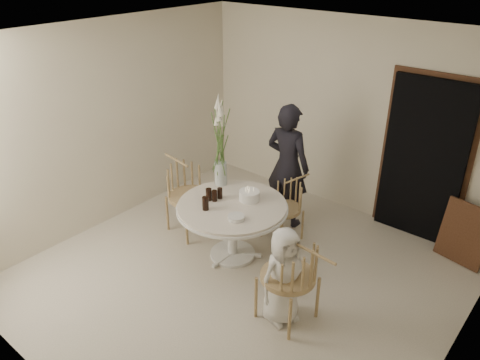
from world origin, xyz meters
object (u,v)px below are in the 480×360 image
Objects in this scene: table at (232,213)px; chair_right at (299,274)px; girl at (288,166)px; flower_vase at (220,143)px; chair_left at (183,186)px; chair_far at (289,200)px; birthday_cake at (249,195)px; boy at (283,276)px.

chair_right is (1.27, -0.48, 0.01)m from table.
flower_vase is (-0.49, -0.77, 0.43)m from girl.
flower_vase is (0.47, 0.22, 0.65)m from chair_left.
chair_far is 3.31× the size of birthday_cake.
chair_left is at bearing 174.56° from table.
chair_right is (1.00, -1.30, 0.10)m from chair_far.
birthday_cake is (1.01, 0.12, 0.15)m from chair_left.
flower_vase is (-1.56, 0.82, 0.75)m from boy.
chair_left is 0.83m from flower_vase.
chair_far is (0.27, 0.82, -0.08)m from table.
chair_right is 0.99× the size of chair_left.
table is 1.24× the size of boy.
chair_far is 0.76× the size of boy.
birthday_cake reaches higher than chair_far.
table is at bearing -105.46° from chair_right.
flower_vase reaches higher than chair_left.
chair_right is at bearing -60.17° from boy.
boy is (0.84, -1.33, 0.01)m from chair_far.
boy is (2.03, -0.60, -0.10)m from chair_left.
flower_vase is at bearing 145.75° from table.
chair_left is 0.83× the size of flower_vase.
chair_far is at bearing 73.57° from birthday_cake.
table is at bearing -85.79° from chair_left.
boy is at bearing -96.71° from chair_left.
girl reaches higher than chair_left.
chair_left is (-2.19, 0.57, 0.01)m from chair_right.
boy is 4.33× the size of birthday_cake.
boy is 0.91× the size of flower_vase.
boy is (-0.16, -0.03, -0.09)m from chair_right.
chair_left is 3.96× the size of birthday_cake.
boy is at bearing -45.36° from chair_far.
girl is (-0.23, 0.26, 0.32)m from chair_far.
table is at bearing -34.25° from flower_vase.
chair_right is at bearing -24.60° from flower_vase.
table is 1.22m from boy.
chair_far is 1.17m from flower_vase.
girl is at bearing 87.95° from table.
boy reaches higher than table.
table is 1.11m from girl.
table is 0.78× the size of girl.
girl reaches higher than birthday_cake.
chair_far is 0.69m from birthday_cake.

